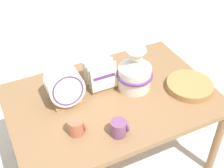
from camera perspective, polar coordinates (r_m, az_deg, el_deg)
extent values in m
plane|color=silver|center=(2.46, 0.00, -13.38)|extent=(14.00, 14.00, 0.00)
cube|color=olive|center=(2.02, 0.00, -2.81)|extent=(1.32, 0.89, 0.03)
cylinder|color=olive|center=(2.29, 18.62, -10.01)|extent=(0.06, 0.06, 0.59)
cylinder|color=olive|center=(2.41, -17.55, -6.77)|extent=(0.06, 0.06, 0.59)
cylinder|color=olive|center=(2.72, 8.00, 1.09)|extent=(0.06, 0.06, 0.59)
cylinder|color=white|center=(2.04, 4.13, 1.25)|extent=(0.21, 0.21, 0.16)
cone|color=white|center=(1.97, 4.28, 3.99)|extent=(0.21, 0.21, 0.08)
cylinder|color=white|center=(1.93, 4.37, 5.52)|extent=(0.09, 0.09, 0.05)
torus|color=white|center=(1.92, 4.41, 6.16)|extent=(0.13, 0.13, 0.02)
torus|color=#60337A|center=(2.03, 4.15, 1.69)|extent=(0.24, 0.24, 0.02)
cube|color=tan|center=(1.99, -8.39, -2.83)|extent=(0.18, 0.16, 0.02)
cylinder|color=tan|center=(2.00, -10.76, -1.26)|extent=(0.01, 0.01, 0.07)
cylinder|color=tan|center=(2.02, -7.45, -0.28)|extent=(0.01, 0.01, 0.07)
cylinder|color=white|center=(1.86, -8.06, -1.25)|extent=(0.22, 0.05, 0.22)
torus|color=#5B3375|center=(1.86, -8.04, -1.27)|extent=(0.19, 0.05, 0.19)
cylinder|color=white|center=(1.89, -8.41, -0.64)|extent=(0.22, 0.05, 0.22)
cylinder|color=white|center=(1.91, -8.74, -0.06)|extent=(0.22, 0.05, 0.22)
cylinder|color=white|center=(1.94, -9.06, 0.52)|extent=(0.22, 0.05, 0.22)
cylinder|color=white|center=(1.96, -9.38, 1.07)|extent=(0.22, 0.05, 0.22)
cube|color=tan|center=(2.10, -2.17, 0.11)|extent=(0.18, 0.16, 0.02)
cylinder|color=tan|center=(2.09, -4.44, 1.61)|extent=(0.01, 0.01, 0.07)
cylinder|color=tan|center=(2.13, -1.38, 2.49)|extent=(0.01, 0.01, 0.07)
cube|color=white|center=(1.98, -1.45, 1.32)|extent=(0.18, 0.04, 0.18)
cube|color=white|center=(2.02, -1.98, 2.03)|extent=(0.18, 0.04, 0.18)
cube|color=white|center=(2.05, -2.50, 2.71)|extent=(0.18, 0.04, 0.18)
cube|color=white|center=(2.08, -3.00, 3.38)|extent=(0.18, 0.04, 0.18)
cube|color=#5B3375|center=(1.98, -1.42, 1.29)|extent=(0.15, 0.01, 0.02)
cylinder|color=#AD7F47|center=(2.13, 13.95, -0.70)|extent=(0.31, 0.31, 0.01)
cylinder|color=#AD7F47|center=(2.12, 13.98, -0.51)|extent=(0.31, 0.31, 0.01)
cylinder|color=#AD7F47|center=(2.12, 14.02, -0.32)|extent=(0.31, 0.31, 0.01)
cylinder|color=#AD7F47|center=(2.11, 14.06, -0.13)|extent=(0.31, 0.31, 0.01)
cylinder|color=#AD7F47|center=(2.11, 14.09, 0.05)|extent=(0.31, 0.31, 0.01)
cylinder|color=#7A4770|center=(1.75, 1.20, -8.07)|extent=(0.09, 0.09, 0.09)
torus|color=#7A4770|center=(1.76, 2.53, -7.55)|extent=(0.02, 0.08, 0.08)
cylinder|color=#B76647|center=(1.77, -6.62, -7.75)|extent=(0.09, 0.09, 0.09)
torus|color=#B76647|center=(1.77, -5.25, -7.26)|extent=(0.02, 0.08, 0.08)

